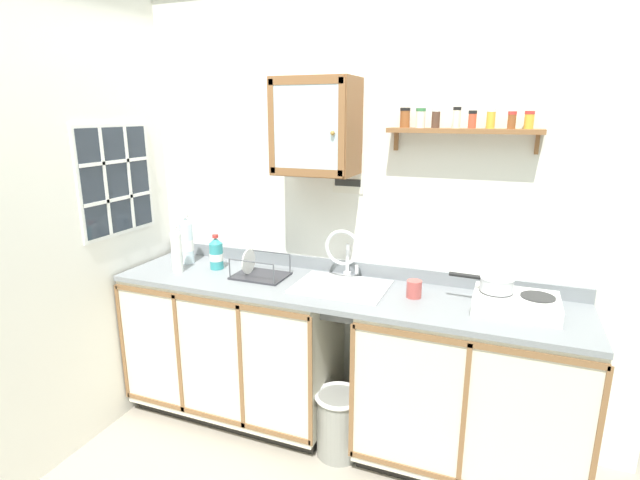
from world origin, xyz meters
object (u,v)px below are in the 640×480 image
bottle_opaque_white_0 (177,252)px  wall_cabinet (316,127)px  hot_plate_stove (516,303)px  warning_sign (348,174)px  sink (341,289)px  mug (414,289)px  bottle_water_clear_2 (187,241)px  saucepan (496,283)px  bottle_detergent_teal_1 (216,254)px  trash_bin (339,422)px  dish_rack (259,273)px

bottle_opaque_white_0 → wall_cabinet: size_ratio=0.56×
hot_plate_stove → warning_sign: size_ratio=1.75×
wall_cabinet → warning_sign: bearing=46.7°
sink → mug: sink is taller
sink → warning_sign: (-0.05, 0.24, 0.62)m
bottle_water_clear_2 → wall_cabinet: wall_cabinet is taller
sink → bottle_opaque_white_0: (-1.03, -0.13, 0.15)m
hot_plate_stove → saucepan: bearing=167.2°
bottle_detergent_teal_1 → wall_cabinet: 1.02m
bottle_water_clear_2 → wall_cabinet: (0.90, 0.04, 0.73)m
saucepan → warning_sign: size_ratio=1.38×
sink → bottle_water_clear_2: size_ratio=1.59×
wall_cabinet → bottle_water_clear_2: bearing=-177.7°
sink → trash_bin: bearing=-73.0°
bottle_opaque_white_0 → bottle_detergent_teal_1: 0.24m
bottle_water_clear_2 → dish_rack: size_ratio=1.02×
bottle_water_clear_2 → warning_sign: bearing=10.1°
saucepan → warning_sign: bearing=165.4°
warning_sign → bottle_detergent_teal_1: bearing=-164.3°
mug → trash_bin: (-0.36, -0.18, -0.79)m
bottle_detergent_teal_1 → dish_rack: bottle_detergent_teal_1 is taller
bottle_water_clear_2 → trash_bin: (1.14, -0.24, -0.89)m
dish_rack → warning_sign: bearing=28.8°
hot_plate_stove → sink: bearing=179.2°
bottle_opaque_white_0 → bottle_detergent_teal_1: (0.19, 0.14, -0.03)m
mug → saucepan: bearing=3.3°
warning_sign → trash_bin: warning_sign is taller
mug → wall_cabinet: bearing=170.6°
trash_bin → mug: bearing=26.9°
sink → bottle_opaque_white_0: size_ratio=1.75×
bottle_detergent_teal_1 → warning_sign: bearing=15.7°
sink → bottle_water_clear_2: 1.10m
hot_plate_stove → bottle_water_clear_2: (-2.00, 0.06, 0.11)m
sink → bottle_detergent_teal_1: size_ratio=2.31×
sink → warning_sign: size_ratio=2.21×
wall_cabinet → trash_bin: wall_cabinet is taller
sink → saucepan: sink is taller
saucepan → wall_cabinet: size_ratio=0.61×
bottle_detergent_teal_1 → trash_bin: bearing=-13.0°
trash_bin → sink: bearing=107.0°
wall_cabinet → saucepan: bearing=-4.4°
dish_rack → hot_plate_stove: bearing=0.4°
bottle_detergent_teal_1 → trash_bin: (0.90, -0.21, -0.84)m
sink → wall_cabinet: (-0.19, 0.09, 0.89)m
hot_plate_stove → bottle_opaque_white_0: bearing=-176.7°
bottle_opaque_white_0 → hot_plate_stove: bearing=3.3°
hot_plate_stove → mug: mug is taller
sink → trash_bin: 0.76m
mug → warning_sign: size_ratio=0.51×
bottle_opaque_white_0 → trash_bin: size_ratio=0.76×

